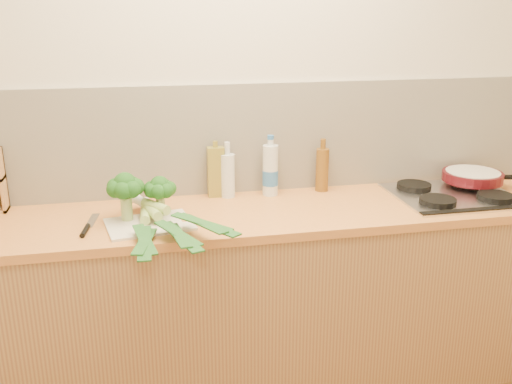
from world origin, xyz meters
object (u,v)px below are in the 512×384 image
(gas_hob, at_px, (454,194))
(chopping_board, at_px, (149,224))
(chefs_knife, at_px, (87,228))
(skillet, at_px, (473,176))

(gas_hob, height_order, chopping_board, gas_hob)
(chopping_board, xyz_separation_m, chefs_knife, (-0.26, 0.00, 0.00))
(chefs_knife, bearing_deg, chopping_board, 7.32)
(gas_hob, distance_m, chopping_board, 1.48)
(gas_hob, height_order, skillet, skillet)
(gas_hob, distance_m, chefs_knife, 1.73)
(skillet, bearing_deg, chopping_board, -157.06)
(chopping_board, xyz_separation_m, skillet, (1.64, 0.20, 0.06))
(gas_hob, xyz_separation_m, skillet, (0.17, 0.11, 0.05))
(skillet, bearing_deg, gas_hob, -130.92)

